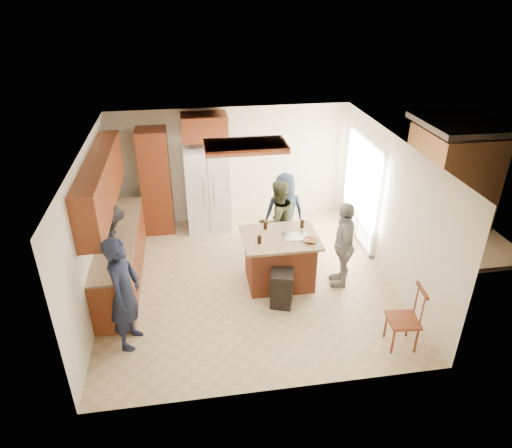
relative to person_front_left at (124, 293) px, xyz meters
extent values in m
plane|color=tan|center=(1.93, 1.27, -0.88)|extent=(5.00, 5.00, 0.00)
plane|color=white|center=(1.93, 1.27, 1.62)|extent=(5.00, 5.00, 0.00)
plane|color=beige|center=(1.93, 3.77, 0.37)|extent=(5.00, 0.00, 5.00)
plane|color=beige|center=(1.93, -1.23, 0.37)|extent=(5.00, 0.00, 5.00)
plane|color=beige|center=(-0.57, 1.27, 0.37)|extent=(0.00, 5.00, 5.00)
plane|color=beige|center=(4.43, 1.27, 0.37)|extent=(0.00, 5.00, 5.00)
cube|color=white|center=(4.41, 2.47, 0.17)|extent=(0.02, 1.60, 2.10)
cube|color=white|center=(4.39, 2.47, 0.17)|extent=(0.08, 1.72, 2.10)
cube|color=maroon|center=(1.93, 1.47, 1.56)|extent=(1.30, 0.70, 0.10)
cube|color=white|center=(1.93, 1.47, 1.50)|extent=(1.10, 0.50, 0.02)
cube|color=olive|center=(5.93, 2.47, -0.93)|extent=(3.00, 3.00, 0.10)
cube|color=#593319|center=(6.63, 3.07, 0.12)|extent=(1.40, 1.60, 2.00)
imported|color=#181C30|center=(0.00, 0.00, 0.00)|extent=(0.62, 0.74, 1.77)
imported|color=#343720|center=(2.58, 1.96, -0.09)|extent=(0.89, 0.72, 1.59)
imported|color=#182131|center=(2.78, 2.30, -0.09)|extent=(0.77, 0.51, 1.58)
imported|color=gray|center=(3.53, 0.97, -0.10)|extent=(0.64, 0.99, 1.57)
imported|color=black|center=(-0.35, 1.51, -0.10)|extent=(0.76, 1.10, 1.56)
cube|color=maroon|center=(-0.27, 1.67, -0.44)|extent=(0.60, 3.00, 0.88)
cube|color=#846B4C|center=(-0.27, 1.67, 0.02)|extent=(0.64, 3.00, 0.04)
cube|color=maroon|center=(-0.40, 1.67, 0.99)|extent=(0.35, 3.00, 0.85)
cube|color=maroon|center=(0.33, 3.47, 0.22)|extent=(0.60, 0.60, 2.20)
cube|color=maroon|center=(1.38, 3.47, 1.32)|extent=(0.90, 0.60, 0.50)
cube|color=white|center=(1.38, 3.39, 0.02)|extent=(0.90, 0.72, 1.80)
cube|color=gray|center=(1.38, 3.03, 0.02)|extent=(0.01, 0.01, 1.71)
cylinder|color=silver|center=(1.28, 3.00, 0.11)|extent=(0.02, 0.02, 0.70)
cylinder|color=silver|center=(1.48, 3.00, 0.11)|extent=(0.02, 0.02, 0.70)
cube|color=brown|center=(2.46, 1.15, -0.44)|extent=(1.10, 0.85, 0.88)
cube|color=#7F6249|center=(2.46, 1.15, 0.02)|extent=(1.28, 1.03, 0.05)
cube|color=silver|center=(2.71, 1.10, 0.06)|extent=(0.43, 0.33, 0.02)
imported|color=brown|center=(2.91, 0.90, 0.07)|extent=(0.28, 0.28, 0.05)
cylinder|color=black|center=(2.08, 0.98, 0.12)|extent=(0.07, 0.07, 0.15)
cylinder|color=black|center=(2.26, 1.45, 0.12)|extent=(0.07, 0.07, 0.15)
cylinder|color=black|center=(2.90, 1.40, 0.12)|extent=(0.07, 0.07, 0.15)
cube|color=black|center=(2.37, 0.52, -0.61)|extent=(0.43, 0.43, 0.55)
cube|color=black|center=(2.37, 0.52, -0.29)|extent=(0.43, 0.43, 0.08)
cube|color=maroon|center=(3.90, -0.67, -0.43)|extent=(0.46, 0.46, 0.05)
cylinder|color=maroon|center=(3.71, -0.83, -0.66)|extent=(0.04, 0.04, 0.44)
cylinder|color=maroon|center=(4.05, -0.86, -0.66)|extent=(0.04, 0.04, 0.44)
cylinder|color=maroon|center=(3.75, -0.49, -0.66)|extent=(0.04, 0.04, 0.44)
cylinder|color=maroon|center=(4.08, -0.52, -0.66)|extent=(0.04, 0.04, 0.44)
cube|color=maroon|center=(4.09, -0.69, 0.09)|extent=(0.08, 0.40, 0.05)
cylinder|color=maroon|center=(4.08, -0.81, -0.16)|extent=(0.03, 0.03, 0.50)
cylinder|color=maroon|center=(4.10, -0.57, -0.16)|extent=(0.03, 0.03, 0.50)
camera|label=1|loc=(1.02, -5.39, 3.87)|focal=32.00mm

